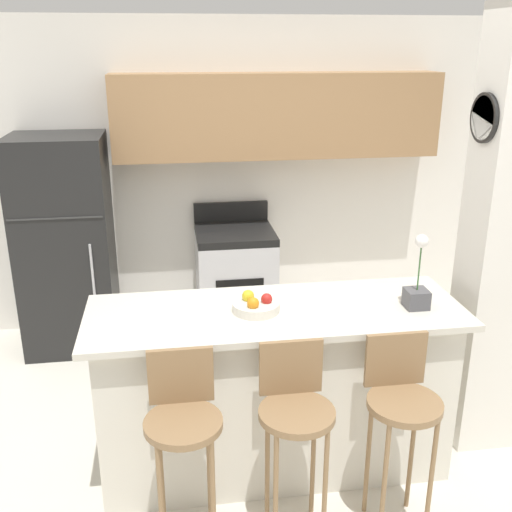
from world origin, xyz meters
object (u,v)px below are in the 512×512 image
at_px(refrigerator, 66,245).
at_px(bar_stool_right, 401,406).
at_px(fruit_bowl, 256,305).
at_px(bar_stool_mid, 295,415).
at_px(stove_range, 235,281).
at_px(bar_stool_left, 183,425).
at_px(orchid_vase, 417,288).

xyz_separation_m(refrigerator, bar_stool_right, (1.87, -2.25, -0.16)).
bearing_deg(fruit_bowl, bar_stool_right, -39.19).
distance_m(bar_stool_mid, bar_stool_right, 0.52).
bearing_deg(fruit_bowl, stove_range, 87.13).
distance_m(refrigerator, stove_range, 1.38).
xyz_separation_m(refrigerator, stove_range, (1.33, 0.01, -0.39)).
bearing_deg(bar_stool_right, fruit_bowl, 140.81).
xyz_separation_m(refrigerator, bar_stool_left, (0.83, -2.25, -0.16)).
distance_m(bar_stool_mid, orchid_vase, 0.97).
xyz_separation_m(stove_range, bar_stool_mid, (0.02, -2.26, 0.23)).
height_order(orchid_vase, fruit_bowl, orchid_vase).
xyz_separation_m(bar_stool_left, fruit_bowl, (0.41, 0.52, 0.34)).
relative_size(refrigerator, bar_stool_right, 1.67).
distance_m(bar_stool_left, orchid_vase, 1.41).
distance_m(bar_stool_right, fruit_bowl, 0.88).
relative_size(bar_stool_right, fruit_bowl, 4.04).
bearing_deg(orchid_vase, bar_stool_right, -117.27).
xyz_separation_m(stove_range, bar_stool_left, (-0.50, -2.26, 0.23)).
xyz_separation_m(stove_range, orchid_vase, (0.77, -1.82, 0.65)).
distance_m(stove_range, fruit_bowl, 1.84).
distance_m(refrigerator, bar_stool_left, 2.40).
relative_size(bar_stool_mid, fruit_bowl, 4.04).
xyz_separation_m(bar_stool_left, bar_stool_mid, (0.52, 0.00, 0.00)).
bearing_deg(bar_stool_left, bar_stool_right, 0.00).
xyz_separation_m(bar_stool_right, orchid_vase, (0.23, 0.44, 0.42)).
distance_m(bar_stool_left, bar_stool_right, 1.05).
height_order(bar_stool_mid, orchid_vase, orchid_vase).
xyz_separation_m(bar_stool_left, bar_stool_right, (1.05, 0.00, 0.00)).
bearing_deg(bar_stool_left, stove_range, 77.50).
distance_m(bar_stool_mid, fruit_bowl, 0.63).
distance_m(refrigerator, bar_stool_right, 2.93).
height_order(bar_stool_left, bar_stool_mid, same).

